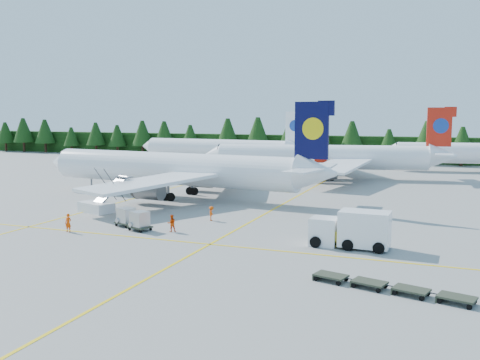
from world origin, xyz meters
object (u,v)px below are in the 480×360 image
(airliner_red, at_px, (317,157))
(airliner_navy, at_px, (166,169))
(airstairs, at_px, (98,204))
(baggage_tug, at_px, (347,237))
(service_truck, at_px, (350,229))

(airliner_red, bearing_deg, airliner_navy, -128.90)
(airstairs, height_order, baggage_tug, airstairs)
(airliner_navy, height_order, baggage_tug, airliner_navy)
(service_truck, xyz_separation_m, baggage_tug, (-0.33, 0.29, -0.74))
(airliner_navy, distance_m, airstairs, 13.41)
(airliner_navy, relative_size, service_truck, 6.52)
(airstairs, relative_size, baggage_tug, 1.88)
(airliner_navy, height_order, service_truck, airliner_navy)
(airliner_red, distance_m, baggage_tug, 48.86)
(baggage_tug, bearing_deg, airstairs, 157.78)
(airliner_red, bearing_deg, service_truck, -85.06)
(airstairs, xyz_separation_m, baggage_tug, (29.76, -6.02, -0.00))
(airliner_navy, xyz_separation_m, service_truck, (28.34, -19.27, -2.24))
(service_truck, relative_size, baggage_tug, 1.93)
(airstairs, bearing_deg, airliner_red, 87.49)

